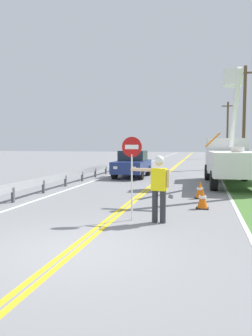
% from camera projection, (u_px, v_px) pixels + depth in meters
% --- Properties ---
extents(ground_plane, '(160.00, 160.00, 0.00)m').
position_uv_depth(ground_plane, '(72.00, 251.00, 6.39)').
color(ground_plane, gray).
extents(centerline_yellow_left, '(0.11, 110.00, 0.01)m').
position_uv_depth(centerline_yellow_left, '(170.00, 170.00, 25.79)').
color(centerline_yellow_left, yellow).
rests_on(centerline_yellow_left, ground).
extents(centerline_yellow_right, '(0.11, 110.00, 0.01)m').
position_uv_depth(centerline_yellow_right, '(172.00, 170.00, 25.75)').
color(centerline_yellow_right, yellow).
rests_on(centerline_yellow_right, ground).
extents(edge_line_right, '(0.12, 110.00, 0.01)m').
position_uv_depth(edge_line_right, '(217.00, 171.00, 24.93)').
color(edge_line_right, silver).
rests_on(edge_line_right, ground).
extents(edge_line_left, '(0.12, 110.00, 0.01)m').
position_uv_depth(edge_line_left, '(128.00, 169.00, 26.62)').
color(edge_line_left, silver).
rests_on(edge_line_left, ground).
extents(flagger_worker, '(1.08, 0.29, 1.83)m').
position_uv_depth(flagger_worker, '(159.00, 184.00, 8.59)').
color(flagger_worker, '#2D2D33').
rests_on(flagger_worker, ground).
extents(stop_sign_paddle, '(0.56, 0.04, 2.33)m').
position_uv_depth(stop_sign_paddle, '(132.00, 159.00, 8.81)').
color(stop_sign_paddle, silver).
rests_on(stop_sign_paddle, ground).
extents(utility_bucket_truck, '(2.67, 6.91, 5.92)m').
position_uv_depth(utility_bucket_truck, '(230.00, 157.00, 16.84)').
color(utility_bucket_truck, white).
rests_on(utility_bucket_truck, ground).
extents(oncoming_sedan_nearest, '(1.92, 4.11, 1.70)m').
position_uv_depth(oncoming_sedan_nearest, '(132.00, 164.00, 20.49)').
color(oncoming_sedan_nearest, navy).
rests_on(oncoming_sedan_nearest, ground).
extents(utility_pole_mid, '(1.80, 0.28, 8.85)m').
position_uv_depth(utility_pole_mid, '(244.00, 115.00, 27.73)').
color(utility_pole_mid, brown).
rests_on(utility_pole_mid, ground).
extents(utility_pole_far, '(1.80, 0.28, 8.29)m').
position_uv_depth(utility_pole_far, '(227.00, 129.00, 47.04)').
color(utility_pole_far, brown).
rests_on(utility_pole_far, ground).
extents(traffic_cone_lead, '(0.40, 0.40, 0.70)m').
position_uv_depth(traffic_cone_lead, '(203.00, 199.00, 10.51)').
color(traffic_cone_lead, orange).
rests_on(traffic_cone_lead, ground).
extents(traffic_cone_mid, '(0.40, 0.40, 0.70)m').
position_uv_depth(traffic_cone_mid, '(200.00, 190.00, 12.48)').
color(traffic_cone_mid, orange).
rests_on(traffic_cone_mid, ground).
extents(guardrail_left_shoulder, '(0.10, 32.00, 0.71)m').
position_uv_depth(guardrail_left_shoulder, '(101.00, 168.00, 21.56)').
color(guardrail_left_shoulder, '#9EA0A3').
rests_on(guardrail_left_shoulder, ground).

